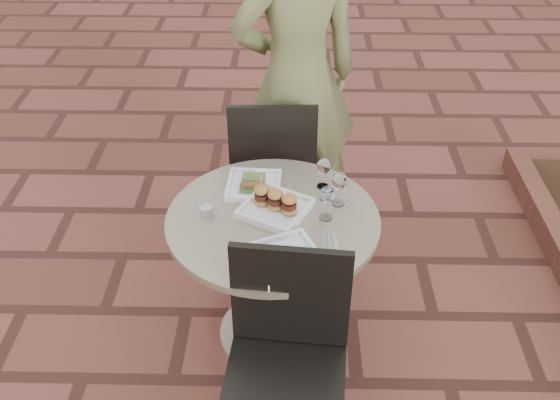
{
  "coord_description": "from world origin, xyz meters",
  "views": [
    {
      "loc": [
        0.11,
        -1.77,
        2.34
      ],
      "look_at": [
        0.06,
        0.28,
        0.82
      ],
      "focal_mm": 40.0,
      "sensor_mm": 36.0,
      "label": 1
    }
  ],
  "objects_px": {
    "chair_near": "(287,346)",
    "plate_tuna": "(286,258)",
    "cafe_table": "(273,261)",
    "chair_far": "(273,161)",
    "diner": "(297,80)",
    "plate_salmon": "(254,185)",
    "plate_sliders": "(275,204)"
  },
  "relations": [
    {
      "from": "chair_far",
      "to": "plate_sliders",
      "type": "xyz_separation_m",
      "value": [
        0.03,
        -0.67,
        0.22
      ]
    },
    {
      "from": "diner",
      "to": "plate_salmon",
      "type": "bearing_deg",
      "value": 56.01
    },
    {
      "from": "chair_near",
      "to": "diner",
      "type": "relative_size",
      "value": 0.5
    },
    {
      "from": "diner",
      "to": "plate_sliders",
      "type": "relative_size",
      "value": 5.42
    },
    {
      "from": "plate_salmon",
      "to": "diner",
      "type": "bearing_deg",
      "value": 74.45
    },
    {
      "from": "chair_far",
      "to": "plate_salmon",
      "type": "relative_size",
      "value": 3.76
    },
    {
      "from": "diner",
      "to": "plate_tuna",
      "type": "relative_size",
      "value": 5.57
    },
    {
      "from": "chair_near",
      "to": "plate_tuna",
      "type": "xyz_separation_m",
      "value": [
        -0.01,
        0.26,
        0.2
      ]
    },
    {
      "from": "cafe_table",
      "to": "plate_sliders",
      "type": "bearing_deg",
      "value": 77.72
    },
    {
      "from": "cafe_table",
      "to": "diner",
      "type": "bearing_deg",
      "value": 83.78
    },
    {
      "from": "diner",
      "to": "plate_sliders",
      "type": "distance_m",
      "value": 0.86
    },
    {
      "from": "chair_near",
      "to": "plate_tuna",
      "type": "relative_size",
      "value": 2.76
    },
    {
      "from": "chair_near",
      "to": "diner",
      "type": "distance_m",
      "value": 1.47
    },
    {
      "from": "chair_far",
      "to": "plate_sliders",
      "type": "relative_size",
      "value": 2.69
    },
    {
      "from": "plate_sliders",
      "to": "plate_tuna",
      "type": "distance_m",
      "value": 0.32
    },
    {
      "from": "plate_tuna",
      "to": "chair_near",
      "type": "bearing_deg",
      "value": -88.03
    },
    {
      "from": "cafe_table",
      "to": "plate_tuna",
      "type": "relative_size",
      "value": 2.67
    },
    {
      "from": "plate_salmon",
      "to": "plate_sliders",
      "type": "xyz_separation_m",
      "value": [
        0.1,
        -0.16,
        0.02
      ]
    },
    {
      "from": "chair_near",
      "to": "chair_far",
      "type": "bearing_deg",
      "value": 99.56
    },
    {
      "from": "chair_near",
      "to": "plate_tuna",
      "type": "height_order",
      "value": "chair_near"
    },
    {
      "from": "cafe_table",
      "to": "chair_near",
      "type": "height_order",
      "value": "chair_near"
    },
    {
      "from": "chair_near",
      "to": "plate_sliders",
      "type": "relative_size",
      "value": 2.69
    },
    {
      "from": "cafe_table",
      "to": "chair_near",
      "type": "xyz_separation_m",
      "value": [
        0.07,
        -0.53,
        0.07
      ]
    },
    {
      "from": "plate_sliders",
      "to": "plate_tuna",
      "type": "bearing_deg",
      "value": -81.12
    },
    {
      "from": "diner",
      "to": "plate_sliders",
      "type": "xyz_separation_m",
      "value": [
        -0.09,
        -0.84,
        -0.17
      ]
    },
    {
      "from": "chair_far",
      "to": "diner",
      "type": "relative_size",
      "value": 0.5
    },
    {
      "from": "chair_near",
      "to": "plate_salmon",
      "type": "bearing_deg",
      "value": 107.48
    },
    {
      "from": "cafe_table",
      "to": "chair_far",
      "type": "height_order",
      "value": "chair_far"
    },
    {
      "from": "cafe_table",
      "to": "plate_tuna",
      "type": "height_order",
      "value": "plate_tuna"
    },
    {
      "from": "chair_near",
      "to": "plate_salmon",
      "type": "xyz_separation_m",
      "value": [
        -0.16,
        0.74,
        0.2
      ]
    },
    {
      "from": "plate_salmon",
      "to": "plate_tuna",
      "type": "relative_size",
      "value": 0.73
    },
    {
      "from": "chair_far",
      "to": "plate_salmon",
      "type": "height_order",
      "value": "chair_far"
    }
  ]
}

